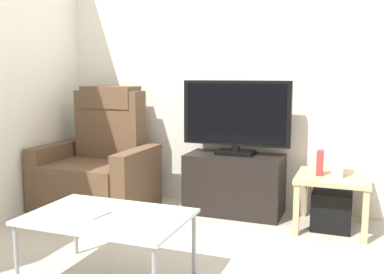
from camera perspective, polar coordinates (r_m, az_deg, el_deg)
ground_plane at (r=3.05m, az=3.59°, el=-14.78°), size 6.40×6.40×0.00m
wall_back at (r=3.91m, az=8.76°, el=9.69°), size 6.40×0.06×2.60m
tv_stand at (r=3.80m, az=5.52°, el=-6.09°), size 0.82×0.41×0.51m
television at (r=3.71m, az=5.72°, el=2.76°), size 0.93×0.20×0.63m
recliner_armchair at (r=4.03m, az=-11.96°, el=-3.71°), size 0.98×0.78×1.08m
side_table at (r=3.55m, az=17.86°, el=-5.79°), size 0.54×0.54×0.42m
subwoofer_box at (r=3.60m, az=17.71°, el=-9.06°), size 0.29×0.29×0.29m
book_upright at (r=3.50m, az=16.32°, el=-3.22°), size 0.05×0.11×0.19m
game_console at (r=3.51m, az=18.57°, el=-2.75°), size 0.07×0.20×0.25m
coffee_table at (r=2.57m, az=-10.90°, el=-10.46°), size 0.90×0.60×0.40m
cell_phone at (r=2.56m, az=-12.15°, el=-9.86°), size 0.09×0.16×0.01m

